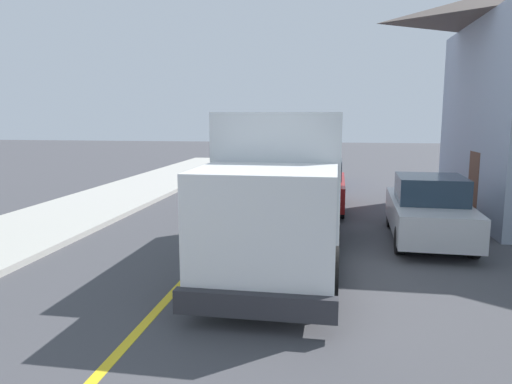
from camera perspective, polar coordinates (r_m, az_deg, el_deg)
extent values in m
cube|color=gold|center=(10.96, -5.95, -7.60)|extent=(0.16, 56.00, 0.01)
cube|color=silver|center=(11.17, 3.85, 2.68)|extent=(2.46, 5.03, 2.60)
cube|color=white|center=(7.81, 1.16, -3.37)|extent=(2.30, 2.03, 1.70)
cube|color=#1E2D3D|center=(6.86, 0.04, -1.89)|extent=(2.04, 0.11, 0.75)
cube|color=#2D2D33|center=(7.09, -0.21, -13.37)|extent=(2.40, 0.23, 0.36)
cylinder|color=black|center=(8.17, 8.76, -9.82)|extent=(0.31, 1.00, 1.00)
cylinder|color=black|center=(8.46, -5.80, -9.10)|extent=(0.31, 1.00, 1.00)
cylinder|color=black|center=(12.57, 9.15, -3.18)|extent=(0.31, 1.00, 1.00)
cylinder|color=black|center=(12.76, -0.34, -2.89)|extent=(0.31, 1.00, 1.00)
cube|color=maroon|center=(16.41, 7.36, 0.22)|extent=(1.86, 4.42, 0.76)
cube|color=#1E2D3D|center=(16.46, 7.43, 2.71)|extent=(1.61, 1.82, 0.64)
cylinder|color=black|center=(15.06, 10.10, -1.90)|extent=(0.23, 0.64, 0.64)
cylinder|color=black|center=(15.13, 4.11, -1.73)|extent=(0.23, 0.64, 0.64)
cylinder|color=black|center=(17.83, 10.08, -0.22)|extent=(0.23, 0.64, 0.64)
cylinder|color=black|center=(17.89, 5.01, -0.08)|extent=(0.23, 0.64, 0.64)
cube|color=#2D4793|center=(22.53, 7.35, 2.58)|extent=(1.81, 4.40, 0.76)
cube|color=#1E2D3D|center=(22.61, 7.40, 4.38)|extent=(1.59, 1.80, 0.64)
cylinder|color=black|center=(21.16, 9.36, 1.23)|extent=(0.22, 0.64, 0.64)
cylinder|color=black|center=(21.21, 5.09, 1.33)|extent=(0.22, 0.64, 0.64)
cylinder|color=black|center=(23.96, 9.32, 2.12)|extent=(0.22, 0.64, 0.64)
cylinder|color=black|center=(24.00, 5.55, 2.20)|extent=(0.22, 0.64, 0.64)
cube|color=#B7B7BC|center=(12.87, 19.84, -2.64)|extent=(2.00, 4.48, 0.76)
cube|color=#1E2D3D|center=(12.61, 20.10, 0.35)|extent=(1.66, 1.87, 0.64)
cylinder|color=black|center=(14.22, 15.83, -2.74)|extent=(0.25, 0.65, 0.64)
cylinder|color=black|center=(14.43, 22.10, -2.90)|extent=(0.25, 0.65, 0.64)
cylinder|color=black|center=(11.48, 16.81, -5.53)|extent=(0.25, 0.65, 0.64)
cylinder|color=black|center=(11.74, 24.54, -5.66)|extent=(0.25, 0.65, 0.64)
cube|color=brown|center=(15.67, 24.61, 0.55)|extent=(0.10, 1.00, 2.10)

